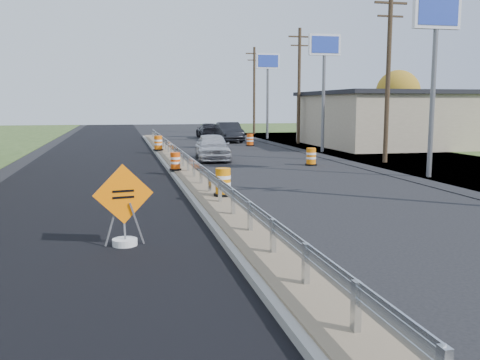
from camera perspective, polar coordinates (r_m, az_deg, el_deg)
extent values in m
plane|color=black|center=(18.91, -3.26, -1.90)|extent=(140.00, 140.00, 0.00)
cube|color=black|center=(28.60, -15.35, 1.24)|extent=(7.20, 120.00, 0.01)
cube|color=gray|center=(26.74, -6.09, 1.21)|extent=(1.60, 55.00, 0.18)
cube|color=brown|center=(26.73, -6.09, 1.45)|extent=(1.25, 55.00, 0.05)
cube|color=silver|center=(7.56, 12.28, -13.00)|extent=(0.10, 0.15, 0.70)
cube|color=silver|center=(9.31, 7.03, -8.82)|extent=(0.10, 0.15, 0.70)
cube|color=silver|center=(11.15, 3.55, -5.93)|extent=(0.10, 0.15, 0.70)
cube|color=silver|center=(13.03, 1.08, -3.86)|extent=(0.10, 0.15, 0.70)
cube|color=silver|center=(14.94, -0.75, -2.31)|extent=(0.10, 0.15, 0.70)
cube|color=silver|center=(16.87, -2.16, -1.11)|extent=(0.10, 0.15, 0.70)
cube|color=silver|center=(18.82, -3.28, -0.16)|extent=(0.10, 0.15, 0.70)
cube|color=silver|center=(20.78, -4.18, 0.61)|extent=(0.10, 0.15, 0.70)
cube|color=silver|center=(22.74, -4.94, 1.25)|extent=(0.10, 0.15, 0.70)
cube|color=silver|center=(24.71, -5.57, 1.79)|extent=(0.10, 0.15, 0.70)
cube|color=silver|center=(26.69, -6.11, 2.25)|extent=(0.10, 0.15, 0.70)
cube|color=silver|center=(28.67, -6.57, 2.65)|extent=(0.10, 0.15, 0.70)
cube|color=silver|center=(30.65, -6.98, 2.99)|extent=(0.10, 0.15, 0.70)
cube|color=silver|center=(32.63, -7.33, 3.29)|extent=(0.10, 0.15, 0.70)
cube|color=silver|center=(34.62, -7.65, 3.56)|extent=(0.10, 0.15, 0.70)
cube|color=silver|center=(36.60, -7.93, 3.80)|extent=(0.10, 0.15, 0.70)
cube|color=silver|center=(38.59, -8.18, 4.01)|extent=(0.10, 0.15, 0.70)
cube|color=silver|center=(40.58, -8.41, 4.20)|extent=(0.10, 0.15, 0.70)
cube|color=silver|center=(42.57, -8.62, 4.38)|extent=(0.10, 0.15, 0.70)
cube|color=silver|center=(44.56, -8.81, 4.53)|extent=(0.10, 0.15, 0.70)
cube|color=silver|center=(46.55, -8.98, 4.68)|extent=(0.10, 0.15, 0.70)
cube|color=silver|center=(48.55, -9.14, 4.81)|extent=(0.10, 0.15, 0.70)
cube|color=silver|center=(50.54, -9.28, 4.94)|extent=(0.10, 0.15, 0.70)
cube|color=silver|center=(27.66, -6.35, 2.87)|extent=(0.04, 46.00, 0.34)
cube|color=silver|center=(27.67, -6.35, 2.70)|extent=(0.06, 46.00, 0.03)
cube|color=silver|center=(27.65, -6.36, 3.03)|extent=(0.06, 46.00, 0.03)
cube|color=tan|center=(45.30, 19.45, 6.03)|extent=(18.00, 12.00, 4.00)
cube|color=black|center=(45.29, 19.58, 8.70)|extent=(18.50, 12.50, 0.30)
cube|color=black|center=(41.27, 8.79, 5.68)|extent=(0.08, 7.20, 2.20)
cylinder|color=slate|center=(25.31, 19.84, 7.90)|extent=(0.22, 0.22, 6.80)
cube|color=white|center=(25.61, 20.26, 16.42)|extent=(2.20, 0.25, 1.40)
cube|color=#263FB2|center=(25.61, 20.26, 16.42)|extent=(1.90, 0.30, 1.10)
cylinder|color=slate|center=(36.95, 8.88, 8.19)|extent=(0.22, 0.22, 6.80)
cube|color=white|center=(37.16, 9.01, 14.06)|extent=(2.20, 0.25, 1.40)
cube|color=#263FB2|center=(37.16, 9.01, 14.06)|extent=(1.90, 0.30, 1.10)
cylinder|color=slate|center=(50.24, 2.95, 8.23)|extent=(0.22, 0.22, 6.80)
cube|color=white|center=(50.39, 2.98, 12.55)|extent=(2.20, 0.25, 1.40)
cube|color=#263FB2|center=(50.39, 2.98, 12.55)|extent=(1.90, 0.30, 1.10)
cylinder|color=#473523|center=(31.03, 15.51, 10.44)|extent=(0.26, 0.26, 9.40)
cube|color=#473523|center=(31.47, 15.80, 17.73)|extent=(1.90, 0.12, 0.12)
cube|color=#473523|center=(31.36, 15.75, 16.47)|extent=(1.50, 0.10, 0.10)
cylinder|color=#473523|center=(44.83, 6.31, 9.87)|extent=(0.26, 0.26, 9.40)
cube|color=#473523|center=(45.13, 6.40, 14.95)|extent=(1.90, 0.12, 0.12)
cube|color=#473523|center=(45.05, 6.38, 14.07)|extent=(1.50, 0.10, 0.10)
cylinder|color=#473523|center=(59.21, 1.52, 9.48)|extent=(0.26, 0.26, 9.40)
cube|color=#473523|center=(59.44, 1.54, 13.33)|extent=(1.90, 0.12, 0.12)
cube|color=#473523|center=(59.38, 1.54, 12.66)|extent=(1.50, 0.10, 0.10)
cylinder|color=#473523|center=(59.92, 16.38, 6.11)|extent=(0.36, 0.36, 3.08)
sphere|color=#BA7E27|center=(59.90, 16.49, 8.99)|extent=(4.62, 4.62, 4.62)
cylinder|color=white|center=(12.83, -12.19, -6.52)|extent=(0.58, 0.58, 0.17)
cube|color=slate|center=(12.73, -13.56, -4.66)|extent=(0.35, 0.10, 1.01)
cube|color=slate|center=(12.73, -10.93, -4.57)|extent=(0.35, 0.10, 1.01)
cube|color=slate|center=(12.77, -12.25, -4.57)|extent=(0.08, 0.26, 1.02)
cube|color=orange|center=(12.59, -12.34, -1.48)|extent=(1.38, 0.26, 1.40)
cube|color=black|center=(12.56, -12.35, -1.17)|extent=(0.49, 0.09, 0.05)
cube|color=black|center=(12.58, -12.33, -1.82)|extent=(0.49, 0.09, 0.05)
cylinder|color=black|center=(17.92, -1.82, -1.56)|extent=(0.64, 0.64, 0.08)
cylinder|color=orange|center=(17.85, -1.83, -0.16)|extent=(0.51, 0.51, 0.89)
cylinder|color=white|center=(17.83, -1.83, 0.32)|extent=(0.52, 0.52, 0.12)
cylinder|color=white|center=(17.87, -1.83, -0.42)|extent=(0.52, 0.52, 0.12)
cylinder|color=black|center=(25.02, -6.90, 1.13)|extent=(0.57, 0.57, 0.08)
cylinder|color=#EB4C09|center=(24.97, -6.92, 2.03)|extent=(0.45, 0.45, 0.79)
cylinder|color=white|center=(24.96, -6.92, 2.33)|extent=(0.47, 0.47, 0.10)
cylinder|color=white|center=(24.98, -6.92, 1.86)|extent=(0.47, 0.47, 0.10)
cylinder|color=black|center=(35.90, -8.70, 3.21)|extent=(0.66, 0.66, 0.09)
cylinder|color=orange|center=(35.86, -8.72, 3.95)|extent=(0.53, 0.53, 0.93)
cylinder|color=white|center=(35.85, -8.72, 4.19)|extent=(0.55, 0.55, 0.12)
cylinder|color=white|center=(35.87, -8.72, 3.81)|extent=(0.55, 0.55, 0.12)
cylinder|color=black|center=(29.08, 7.58, 1.64)|extent=(0.64, 0.64, 0.09)
cylinder|color=orange|center=(29.03, 7.59, 2.52)|extent=(0.51, 0.51, 0.90)
cylinder|color=white|center=(29.02, 7.60, 2.82)|extent=(0.53, 0.53, 0.12)
cylinder|color=white|center=(29.04, 7.59, 2.35)|extent=(0.53, 0.53, 0.12)
cylinder|color=black|center=(42.26, 1.07, 3.71)|extent=(0.65, 0.65, 0.09)
cylinder|color=#DA4809|center=(42.23, 1.07, 4.33)|extent=(0.52, 0.52, 0.91)
cylinder|color=white|center=(42.22, 1.07, 4.53)|extent=(0.54, 0.54, 0.12)
cylinder|color=white|center=(42.24, 1.07, 4.21)|extent=(0.54, 0.54, 0.12)
imported|color=silver|center=(31.37, -2.96, 3.55)|extent=(2.24, 4.81, 1.59)
imported|color=black|center=(46.93, -1.19, 5.14)|extent=(1.85, 5.19, 1.70)
imported|color=black|center=(52.26, -3.40, 5.28)|extent=(2.20, 5.04, 1.44)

